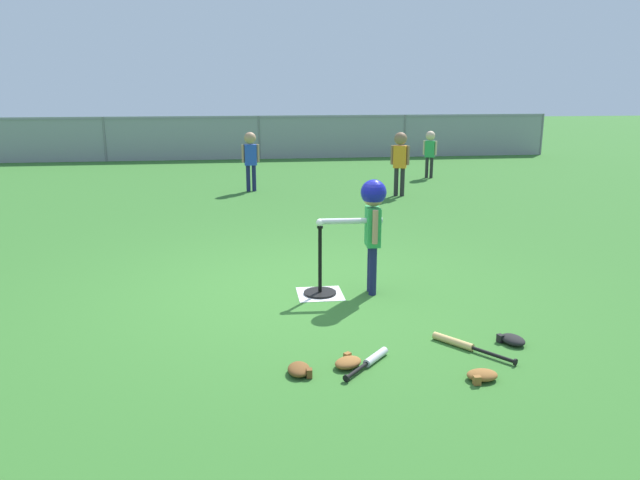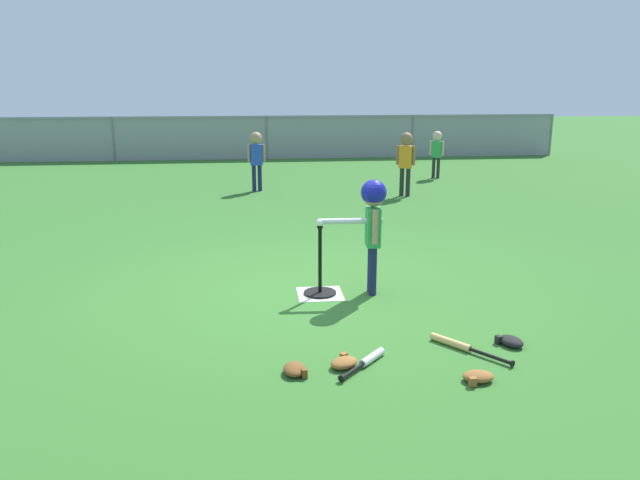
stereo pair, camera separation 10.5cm
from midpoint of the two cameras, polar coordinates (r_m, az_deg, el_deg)
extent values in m
plane|color=#336B28|center=(6.15, -2.59, -4.84)|extent=(60.00, 60.00, 0.00)
cube|color=white|center=(6.09, -0.50, -4.99)|extent=(0.44, 0.44, 0.01)
cylinder|color=black|center=(6.08, -0.50, -4.91)|extent=(0.32, 0.32, 0.03)
cylinder|color=black|center=(5.98, -0.50, -1.81)|extent=(0.04, 0.04, 0.66)
cylinder|color=black|center=(5.90, -0.51, 1.19)|extent=(0.06, 0.06, 0.02)
sphere|color=white|center=(5.89, -0.51, 1.63)|extent=(0.07, 0.07, 0.07)
cylinder|color=#191E4C|center=(6.01, 4.40, -2.88)|extent=(0.08, 0.08, 0.48)
cylinder|color=#191E4C|center=(6.12, 4.25, -2.58)|extent=(0.08, 0.08, 0.48)
cube|color=green|center=(5.95, 4.40, 1.24)|extent=(0.14, 0.22, 0.38)
cylinder|color=tan|center=(5.82, 4.61, 1.20)|extent=(0.05, 0.05, 0.32)
cylinder|color=tan|center=(6.08, 4.22, 1.78)|extent=(0.05, 0.05, 0.32)
sphere|color=tan|center=(5.89, 4.46, 4.15)|extent=(0.22, 0.22, 0.22)
sphere|color=#141999|center=(5.89, 4.46, 4.41)|extent=(0.25, 0.25, 0.25)
cylinder|color=silver|center=(5.91, 2.40, 1.77)|extent=(0.60, 0.09, 0.06)
cylinder|color=#191E4C|center=(11.84, -6.37, 5.70)|extent=(0.08, 0.08, 0.50)
cylinder|color=#191E4C|center=(11.82, -6.91, 5.68)|extent=(0.08, 0.08, 0.50)
cube|color=#2347B7|center=(11.77, -6.70, 7.82)|extent=(0.23, 0.15, 0.39)
cylinder|color=tan|center=(11.78, -6.03, 7.98)|extent=(0.06, 0.06, 0.33)
cylinder|color=tan|center=(11.76, -7.38, 7.92)|extent=(0.06, 0.06, 0.33)
sphere|color=tan|center=(11.74, -6.75, 9.35)|extent=(0.22, 0.22, 0.22)
cylinder|color=#262626|center=(13.61, 10.04, 6.60)|extent=(0.07, 0.07, 0.45)
cylinder|color=#262626|center=(13.62, 9.62, 6.63)|extent=(0.07, 0.07, 0.45)
cube|color=green|center=(13.57, 9.90, 8.29)|extent=(0.23, 0.19, 0.35)
cylinder|color=beige|center=(13.55, 10.44, 8.36)|extent=(0.05, 0.05, 0.30)
cylinder|color=beige|center=(13.58, 9.38, 8.42)|extent=(0.05, 0.05, 0.30)
sphere|color=beige|center=(13.54, 9.96, 9.48)|extent=(0.20, 0.20, 0.20)
cylinder|color=#262626|center=(11.34, 7.36, 5.34)|extent=(0.08, 0.08, 0.51)
cylinder|color=#262626|center=(11.35, 6.78, 5.37)|extent=(0.08, 0.08, 0.51)
cube|color=orange|center=(11.28, 7.14, 7.64)|extent=(0.26, 0.21, 0.40)
cylinder|color=#8C6647|center=(11.26, 7.87, 7.75)|extent=(0.06, 0.06, 0.34)
cylinder|color=#8C6647|center=(11.30, 6.42, 7.82)|extent=(0.06, 0.06, 0.34)
sphere|color=#8C6647|center=(11.25, 7.19, 9.29)|extent=(0.23, 0.23, 0.23)
cylinder|color=silver|center=(4.71, 4.53, -10.72)|extent=(0.23, 0.25, 0.06)
cylinder|color=black|center=(4.49, 2.72, -11.98)|extent=(0.21, 0.23, 0.03)
cylinder|color=black|center=(4.39, 1.74, -12.65)|extent=(0.05, 0.04, 0.05)
cylinder|color=#DBB266|center=(5.05, 11.60, -9.17)|extent=(0.27, 0.32, 0.06)
cylinder|color=black|center=(4.89, 15.14, -10.21)|extent=(0.24, 0.30, 0.03)
cylinder|color=black|center=(4.82, 17.01, -10.74)|extent=(0.05, 0.04, 0.05)
ellipsoid|color=brown|center=(4.60, 1.94, -11.26)|extent=(0.27, 0.26, 0.07)
cube|color=brown|center=(4.69, 1.89, -10.74)|extent=(0.06, 0.06, 0.06)
ellipsoid|color=brown|center=(4.50, -2.66, -11.85)|extent=(0.17, 0.23, 0.07)
cube|color=brown|center=(4.45, -1.69, -12.20)|extent=(0.04, 0.05, 0.06)
ellipsoid|color=black|center=(5.19, 16.85, -8.82)|extent=(0.22, 0.26, 0.07)
cube|color=black|center=(5.19, 15.76, -8.74)|extent=(0.05, 0.06, 0.06)
ellipsoid|color=brown|center=(4.55, 14.11, -12.02)|extent=(0.22, 0.16, 0.07)
cube|color=brown|center=(4.47, 13.64, -12.50)|extent=(0.05, 0.04, 0.06)
cylinder|color=slate|center=(17.17, -19.45, 8.78)|extent=(0.06, 0.06, 1.15)
cylinder|color=slate|center=(16.81, -5.83, 9.41)|extent=(0.06, 0.06, 1.15)
cylinder|color=slate|center=(17.39, 7.65, 9.52)|extent=(0.06, 0.06, 1.15)
cylinder|color=slate|center=(18.82, 19.66, 9.19)|extent=(0.06, 0.06, 1.15)
cube|color=gray|center=(16.77, -5.88, 11.17)|extent=(16.00, 0.03, 0.03)
cube|color=gray|center=(16.81, -5.83, 9.41)|extent=(16.00, 0.01, 1.15)
camera|label=1|loc=(0.05, -90.51, -0.13)|focal=34.62mm
camera|label=2|loc=(0.05, 89.49, 0.13)|focal=34.62mm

